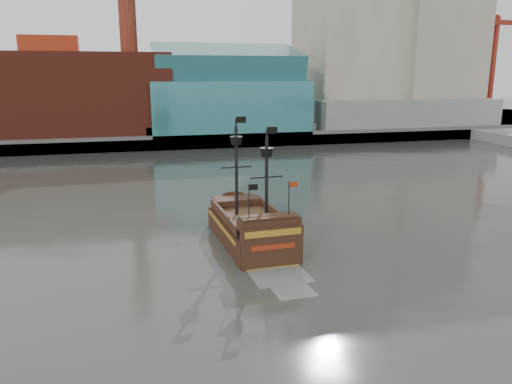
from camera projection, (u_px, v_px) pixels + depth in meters
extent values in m
plane|color=#2C2E29|center=(288.00, 297.00, 31.12)|extent=(400.00, 400.00, 0.00)
cube|color=slate|center=(168.00, 127.00, 117.52)|extent=(220.00, 60.00, 2.00)
cube|color=#4C4C49|center=(181.00, 142.00, 89.67)|extent=(220.00, 1.00, 2.60)
cube|color=maroon|center=(53.00, 95.00, 91.38)|extent=(42.00, 18.00, 15.00)
cube|color=#2C7077|center=(227.00, 107.00, 97.80)|extent=(30.00, 16.00, 10.00)
cube|color=#AFA791|center=(350.00, 19.00, 110.23)|extent=(20.00, 22.00, 46.00)
cube|color=gray|center=(431.00, 38.00, 111.74)|extent=(18.00, 18.00, 38.00)
cube|color=#AFA791|center=(359.00, 14.00, 127.95)|extent=(24.00, 20.00, 52.00)
cube|color=slate|center=(410.00, 115.00, 103.67)|extent=(40.00, 6.00, 6.00)
cube|color=#2C7077|center=(227.00, 65.00, 95.93)|extent=(28.00, 14.94, 8.78)
cube|color=slate|center=(481.00, 113.00, 126.32)|extent=(4.00, 4.00, 3.00)
cylinder|color=maroon|center=(488.00, 54.00, 122.92)|extent=(1.40, 1.40, 32.00)
cube|color=slate|center=(488.00, 109.00, 138.15)|extent=(4.00, 4.00, 3.00)
cylinder|color=maroon|center=(493.00, 67.00, 135.45)|extent=(1.40, 1.40, 26.00)
cube|color=maroon|center=(488.00, 20.00, 131.91)|extent=(5.00, 2.50, 2.50)
cube|color=black|center=(250.00, 236.00, 40.96)|extent=(5.17, 11.42, 2.43)
cube|color=#432C18|center=(250.00, 220.00, 40.64)|extent=(4.65, 10.28, 0.28)
cube|color=black|center=(236.00, 202.00, 44.74)|extent=(4.07, 2.42, 0.94)
cube|color=black|center=(269.00, 229.00, 35.95)|extent=(4.51, 1.69, 1.68)
cube|color=black|center=(273.00, 253.00, 35.50)|extent=(4.59, 0.44, 3.74)
cube|color=#9F781E|center=(273.00, 233.00, 35.03)|extent=(4.21, 0.26, 0.47)
cube|color=maroon|center=(273.00, 247.00, 35.27)|extent=(3.27, 0.22, 0.37)
cylinder|color=black|center=(236.00, 171.00, 40.84)|extent=(0.27, 0.27, 7.30)
cylinder|color=black|center=(267.00, 181.00, 38.49)|extent=(0.27, 0.27, 6.74)
cone|color=black|center=(236.00, 141.00, 40.25)|extent=(1.07, 1.07, 0.65)
cone|color=black|center=(267.00, 153.00, 37.96)|extent=(1.07, 1.07, 0.65)
cube|color=black|center=(241.00, 120.00, 39.97)|extent=(0.84, 0.07, 0.51)
cube|color=black|center=(272.00, 130.00, 37.68)|extent=(0.84, 0.07, 0.51)
cube|color=gray|center=(280.00, 276.00, 34.30)|extent=(4.12, 3.54, 0.01)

